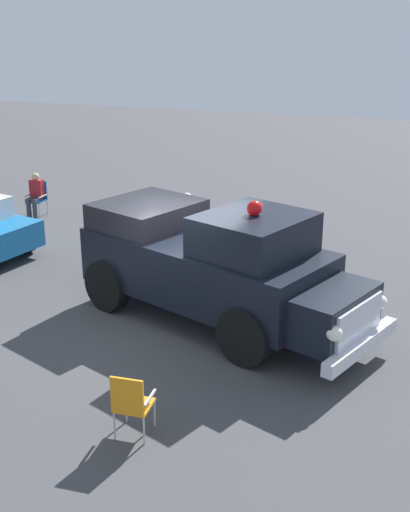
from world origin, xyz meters
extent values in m
plane|color=#424244|center=(0.00, 0.00, 0.00)|extent=(60.00, 60.00, 0.00)
cylinder|color=black|center=(0.55, -2.36, 0.52)|extent=(0.67, 1.09, 1.04)
cylinder|color=black|center=(-1.32, -1.65, 0.52)|extent=(0.67, 1.09, 1.04)
cylinder|color=black|center=(1.80, 0.91, 0.52)|extent=(0.67, 1.09, 1.04)
cylinder|color=black|center=(-0.07, 1.62, 0.52)|extent=(0.67, 1.09, 1.04)
cube|color=black|center=(0.24, -0.37, 1.05)|extent=(3.71, 5.33, 1.10)
cube|color=black|center=(-0.78, -3.04, 0.92)|extent=(1.97, 1.47, 0.84)
cube|color=black|center=(-0.17, -1.45, 1.95)|extent=(2.38, 2.27, 0.76)
cube|color=#232328|center=(0.79, 1.08, 1.80)|extent=(2.44, 2.29, 0.60)
cube|color=silver|center=(-0.94, -3.46, 0.92)|extent=(1.39, 0.63, 0.64)
cube|color=silver|center=(-0.97, -3.55, 0.50)|extent=(2.16, 0.98, 0.24)
sphere|color=white|center=(-0.21, -3.73, 1.00)|extent=(0.34, 0.34, 0.26)
sphere|color=white|center=(-1.67, -3.18, 1.00)|extent=(0.34, 0.34, 0.26)
sphere|color=red|center=(-0.17, -1.45, 2.45)|extent=(0.36, 0.36, 0.28)
cylinder|color=black|center=(2.32, 5.22, 0.34)|extent=(0.38, 0.72, 0.68)
cylinder|color=#B7BABF|center=(5.10, 6.59, 0.22)|extent=(0.03, 0.03, 0.44)
cylinder|color=#B7BABF|center=(5.09, 7.03, 0.22)|extent=(0.03, 0.03, 0.44)
cylinder|color=#B7BABF|center=(5.54, 6.60, 0.22)|extent=(0.03, 0.03, 0.44)
cylinder|color=#B7BABF|center=(5.53, 7.04, 0.22)|extent=(0.03, 0.03, 0.44)
cube|color=#1959A5|center=(5.32, 6.82, 0.46)|extent=(0.49, 0.49, 0.04)
cube|color=#1959A5|center=(5.56, 6.82, 0.74)|extent=(0.05, 0.48, 0.56)
cube|color=#B7BABF|center=(5.32, 6.58, 0.62)|extent=(0.44, 0.05, 0.03)
cube|color=#B7BABF|center=(5.31, 7.06, 0.62)|extent=(0.44, 0.05, 0.03)
cylinder|color=#B7BABF|center=(-3.58, -0.50, 0.22)|extent=(0.03, 0.03, 0.44)
cylinder|color=#B7BABF|center=(-3.55, -0.94, 0.22)|extent=(0.03, 0.03, 0.44)
cylinder|color=#B7BABF|center=(-4.02, -0.53, 0.22)|extent=(0.03, 0.03, 0.44)
cylinder|color=#B7BABF|center=(-3.99, -0.97, 0.22)|extent=(0.03, 0.03, 0.44)
cube|color=orange|center=(-3.78, -0.74, 0.46)|extent=(0.51, 0.51, 0.04)
cube|color=orange|center=(-4.02, -0.76, 0.74)|extent=(0.07, 0.48, 0.56)
cube|color=#B7BABF|center=(-3.80, -0.50, 0.62)|extent=(0.44, 0.07, 0.03)
cube|color=#B7BABF|center=(-3.76, -0.98, 0.62)|extent=(0.44, 0.07, 0.03)
cylinder|color=#383842|center=(5.05, 6.71, 0.23)|extent=(0.13, 0.13, 0.45)
cylinder|color=#383842|center=(5.05, 6.91, 0.23)|extent=(0.13, 0.13, 0.45)
cube|color=#383842|center=(5.21, 6.72, 0.51)|extent=(0.44, 0.16, 0.13)
cube|color=#383842|center=(5.21, 6.92, 0.51)|extent=(0.44, 0.16, 0.13)
cube|color=maroon|center=(5.41, 6.82, 0.81)|extent=(0.23, 0.40, 0.54)
sphere|color=tan|center=(5.39, 6.82, 1.18)|extent=(0.22, 0.22, 0.22)
cylinder|color=#2D334C|center=(3.34, 1.07, 0.44)|extent=(0.20, 0.20, 0.88)
cylinder|color=#2D334C|center=(3.25, 1.27, 0.44)|extent=(0.20, 0.20, 0.88)
cube|color=#26262D|center=(3.30, 1.17, 1.16)|extent=(0.41, 0.49, 0.56)
cylinder|color=#26262D|center=(3.41, 0.93, 1.10)|extent=(0.13, 0.13, 0.60)
cylinder|color=#26262D|center=(3.19, 1.42, 1.10)|extent=(0.13, 0.13, 0.60)
sphere|color=beige|center=(3.30, 1.17, 1.56)|extent=(0.30, 0.30, 0.23)
camera|label=1|loc=(-10.98, -4.36, 5.59)|focal=46.04mm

